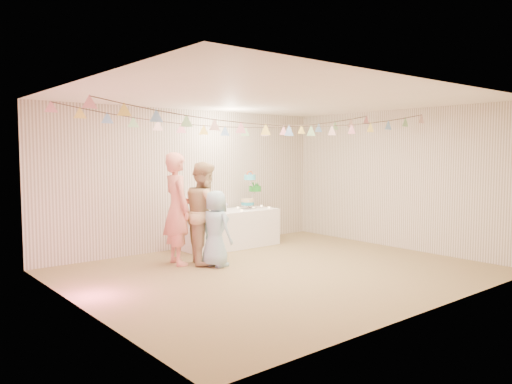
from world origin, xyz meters
TOP-DOWN VIEW (x-y plane):
  - floor at (0.00, 0.00)m, footprint 6.00×6.00m
  - ceiling at (0.00, 0.00)m, footprint 6.00×6.00m
  - back_wall at (0.00, 2.50)m, footprint 6.00×6.00m
  - front_wall at (0.00, -2.50)m, footprint 6.00×6.00m
  - left_wall at (-3.00, 0.00)m, footprint 5.00×5.00m
  - right_wall at (3.00, 0.00)m, footprint 5.00×5.00m
  - table at (0.58, 2.03)m, footprint 1.87×0.75m
  - cake_stand at (1.13, 2.08)m, footprint 0.62×0.36m
  - cake_bottom at (0.98, 2.02)m, footprint 0.31×0.31m
  - cake_middle at (1.31, 2.17)m, footprint 0.27×0.27m
  - cake_top_tier at (1.07, 2.05)m, footprint 0.25×0.25m
  - platter at (0.04, 1.98)m, footprint 0.35×0.35m
  - posy at (0.49, 2.08)m, footprint 0.12×0.12m
  - person_adult_a at (-0.94, 1.40)m, footprint 0.53×0.72m
  - person_adult_b at (-0.55, 1.20)m, footprint 0.90×0.99m
  - person_child at (-0.56, 0.87)m, footprint 0.47×0.64m
  - bunting_back at (0.00, 1.10)m, footprint 5.60×1.10m
  - bunting_front at (0.00, -0.20)m, footprint 5.60×0.90m
  - tealight_0 at (-0.22, 1.88)m, footprint 0.04×0.04m
  - tealight_1 at (0.23, 2.21)m, footprint 0.04×0.04m
  - tealight_2 at (0.68, 1.81)m, footprint 0.04×0.04m
  - tealight_3 at (0.93, 2.25)m, footprint 0.04×0.04m
  - tealight_4 at (1.40, 1.85)m, footprint 0.04×0.04m
  - tealight_5 at (1.48, 2.18)m, footprint 0.04×0.04m
  - tealight_6 at (1.13, 2.00)m, footprint 0.04×0.04m

SIDE VIEW (x-z plane):
  - floor at x=0.00m, z-range 0.00..0.00m
  - table at x=0.58m, z-range 0.00..0.70m
  - person_child at x=-0.56m, z-range 0.00..1.21m
  - tealight_0 at x=-0.22m, z-range 0.70..0.73m
  - tealight_1 at x=0.23m, z-range 0.70..0.73m
  - tealight_2 at x=0.68m, z-range 0.70..0.73m
  - tealight_3 at x=0.93m, z-range 0.70..0.73m
  - tealight_4 at x=1.40m, z-range 0.70..0.73m
  - tealight_5 at x=1.48m, z-range 0.70..0.73m
  - tealight_6 at x=1.13m, z-range 0.70..0.73m
  - platter at x=0.04m, z-range 0.75..0.77m
  - posy at x=0.49m, z-range 0.75..0.89m
  - person_adult_b at x=-0.55m, z-range 0.00..1.66m
  - cake_bottom at x=0.98m, z-range 0.76..0.91m
  - person_adult_a at x=-0.94m, z-range 0.00..1.81m
  - cake_stand at x=1.13m, z-range 0.75..1.44m
  - cake_middle at x=1.31m, z-range 1.00..1.22m
  - back_wall at x=0.00m, z-range 1.30..1.30m
  - front_wall at x=0.00m, z-range 1.30..1.30m
  - left_wall at x=-3.00m, z-range 1.30..1.30m
  - right_wall at x=3.00m, z-range 1.30..1.30m
  - cake_top_tier at x=1.07m, z-range 1.28..1.47m
  - bunting_front at x=0.00m, z-range 2.14..2.50m
  - bunting_back at x=0.00m, z-range 2.15..2.55m
  - ceiling at x=0.00m, z-range 2.60..2.60m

